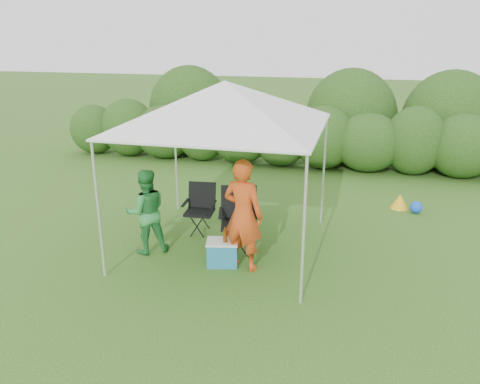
% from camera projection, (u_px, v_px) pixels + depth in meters
% --- Properties ---
extents(ground, '(70.00, 70.00, 0.00)m').
position_uv_depth(ground, '(218.00, 258.00, 7.72)').
color(ground, '#3C6921').
extents(hedge, '(13.15, 1.53, 1.80)m').
position_uv_depth(hedge, '(281.00, 137.00, 12.96)').
color(hedge, '#2A4F18').
rests_on(hedge, ground).
extents(canopy, '(3.10, 3.10, 2.83)m').
position_uv_depth(canopy, '(225.00, 104.00, 7.39)').
color(canopy, silver).
rests_on(canopy, ground).
extents(chair_right, '(0.77, 0.73, 1.07)m').
position_uv_depth(chair_right, '(239.00, 215.00, 7.92)').
color(chair_right, black).
rests_on(chair_right, ground).
extents(chair_left, '(0.60, 0.55, 0.92)m').
position_uv_depth(chair_left, '(200.00, 205.00, 8.65)').
color(chair_left, black).
rests_on(chair_left, ground).
extents(man, '(0.73, 0.56, 1.77)m').
position_uv_depth(man, '(243.00, 215.00, 7.15)').
color(man, '#D24717').
rests_on(man, ground).
extents(woman, '(0.89, 0.85, 1.45)m').
position_uv_depth(woman, '(146.00, 212.00, 7.74)').
color(woman, '#2C883E').
rests_on(woman, ground).
extents(cooler, '(0.56, 0.46, 0.42)m').
position_uv_depth(cooler, '(222.00, 253.00, 7.45)').
color(cooler, teal).
rests_on(cooler, ground).
extents(bottle, '(0.07, 0.07, 0.25)m').
position_uv_depth(bottle, '(225.00, 235.00, 7.29)').
color(bottle, '#592D0C').
rests_on(bottle, cooler).
extents(lawn_toy, '(0.63, 0.52, 0.31)m').
position_uv_depth(lawn_toy, '(404.00, 203.00, 9.84)').
color(lawn_toy, gold).
rests_on(lawn_toy, ground).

